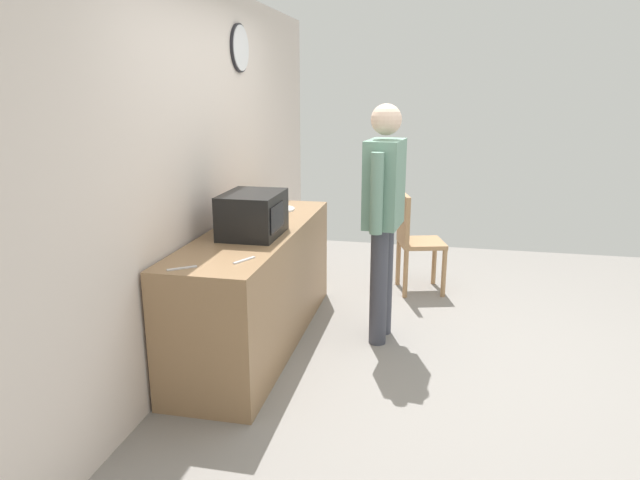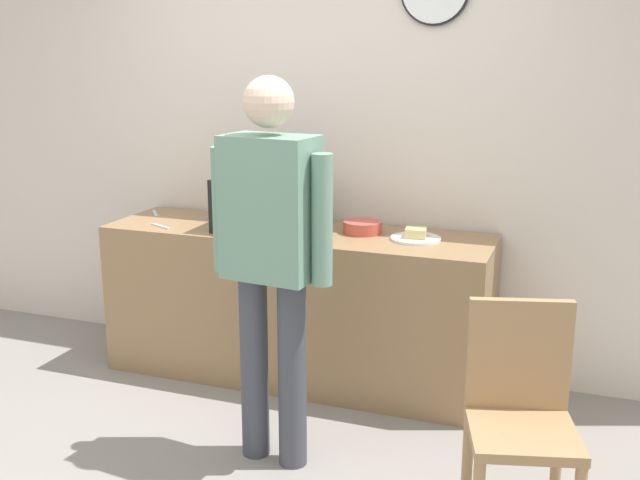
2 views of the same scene
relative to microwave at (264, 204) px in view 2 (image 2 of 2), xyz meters
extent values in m
cube|color=silver|center=(0.19, 0.42, 0.27)|extent=(5.40, 0.10, 2.60)
cube|color=#93704C|center=(0.18, 0.04, -0.59)|extent=(2.21, 0.62, 0.88)
cube|color=black|center=(0.00, 0.00, 0.00)|extent=(0.50, 0.38, 0.30)
cube|color=black|center=(-0.06, -0.19, 0.00)|extent=(0.30, 0.01, 0.18)
cylinder|color=white|center=(0.86, 0.06, -0.14)|extent=(0.27, 0.27, 0.01)
cube|color=#D3BA75|center=(0.86, 0.06, -0.11)|extent=(0.13, 0.13, 0.05)
cylinder|color=#C64C42|center=(0.55, 0.12, -0.12)|extent=(0.22, 0.22, 0.07)
cube|color=silver|center=(-0.81, 0.16, -0.15)|extent=(0.12, 0.15, 0.01)
cube|color=silver|center=(-0.59, -0.14, -0.15)|extent=(0.16, 0.09, 0.01)
cylinder|color=#3F414C|center=(0.52, -0.87, -0.58)|extent=(0.13, 0.13, 0.89)
cylinder|color=#3F414C|center=(0.33, -0.85, -0.58)|extent=(0.13, 0.13, 0.89)
cube|color=gray|center=(0.42, -0.86, 0.18)|extent=(0.42, 0.28, 0.63)
cylinder|color=gray|center=(0.67, -0.89, 0.14)|extent=(0.09, 0.09, 0.57)
cylinder|color=gray|center=(0.18, -0.84, 0.14)|extent=(0.09, 0.09, 0.57)
sphere|color=beige|center=(0.42, -0.86, 0.63)|extent=(0.22, 0.22, 0.22)
cylinder|color=#A87F56|center=(1.34, -0.99, -0.81)|extent=(0.04, 0.04, 0.45)
cylinder|color=#A87F56|center=(1.69, -0.90, -0.81)|extent=(0.04, 0.04, 0.45)
cube|color=#A87F56|center=(1.56, -1.12, -0.56)|extent=(0.49, 0.49, 0.04)
cube|color=#A87F56|center=(1.52, -0.94, -0.32)|extent=(0.40, 0.14, 0.45)
camera|label=1|loc=(-3.65, -1.25, 0.84)|focal=31.88mm
camera|label=2|loc=(1.73, -3.81, 0.84)|focal=42.49mm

